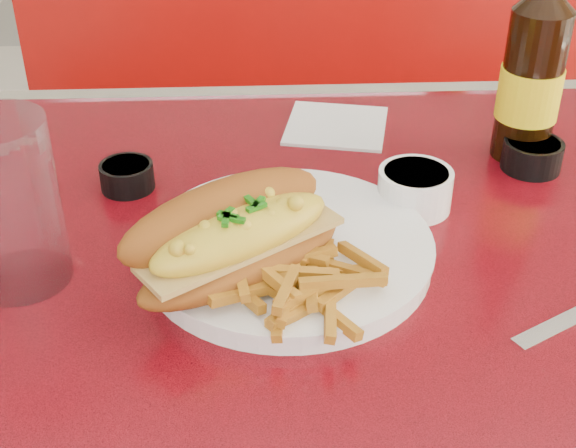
{
  "coord_description": "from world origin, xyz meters",
  "views": [
    {
      "loc": [
        -0.13,
        -0.62,
        1.22
      ],
      "look_at": [
        -0.1,
        0.01,
        0.81
      ],
      "focal_mm": 50.0,
      "sensor_mm": 36.0,
      "label": 1
    }
  ],
  "objects_px": {
    "booth_bench_far": "(318,221)",
    "sauce_cup_left": "(127,175)",
    "fork": "(358,242)",
    "sauce_cup_right": "(532,154)",
    "diner_table": "(383,381)",
    "beer_bottle": "(533,71)",
    "gravy_ramekin": "(415,188)",
    "mac_hoagie": "(235,236)",
    "dinner_plate": "(288,249)",
    "water_tumbler": "(8,204)"
  },
  "relations": [
    {
      "from": "mac_hoagie",
      "to": "water_tumbler",
      "type": "distance_m",
      "value": 0.2
    },
    {
      "from": "fork",
      "to": "sauce_cup_right",
      "type": "height_order",
      "value": "sauce_cup_right"
    },
    {
      "from": "mac_hoagie",
      "to": "sauce_cup_left",
      "type": "height_order",
      "value": "mac_hoagie"
    },
    {
      "from": "gravy_ramekin",
      "to": "fork",
      "type": "bearing_deg",
      "value": -127.51
    },
    {
      "from": "sauce_cup_right",
      "to": "water_tumbler",
      "type": "height_order",
      "value": "water_tumbler"
    },
    {
      "from": "booth_bench_far",
      "to": "mac_hoagie",
      "type": "bearing_deg",
      "value": -100.07
    },
    {
      "from": "beer_bottle",
      "to": "water_tumbler",
      "type": "height_order",
      "value": "beer_bottle"
    },
    {
      "from": "fork",
      "to": "sauce_cup_left",
      "type": "height_order",
      "value": "sauce_cup_left"
    },
    {
      "from": "gravy_ramekin",
      "to": "beer_bottle",
      "type": "distance_m",
      "value": 0.2
    },
    {
      "from": "diner_table",
      "to": "fork",
      "type": "bearing_deg",
      "value": 178.58
    },
    {
      "from": "fork",
      "to": "sauce_cup_right",
      "type": "xyz_separation_m",
      "value": [
        0.22,
        0.17,
        -0.0
      ]
    },
    {
      "from": "sauce_cup_left",
      "to": "beer_bottle",
      "type": "distance_m",
      "value": 0.46
    },
    {
      "from": "gravy_ramekin",
      "to": "sauce_cup_left",
      "type": "relative_size",
      "value": 1.67
    },
    {
      "from": "gravy_ramekin",
      "to": "sauce_cup_left",
      "type": "bearing_deg",
      "value": 169.78
    },
    {
      "from": "diner_table",
      "to": "fork",
      "type": "height_order",
      "value": "fork"
    },
    {
      "from": "booth_bench_far",
      "to": "water_tumbler",
      "type": "xyz_separation_m",
      "value": [
        -0.35,
        -0.82,
        0.56
      ]
    },
    {
      "from": "mac_hoagie",
      "to": "sauce_cup_right",
      "type": "height_order",
      "value": "mac_hoagie"
    },
    {
      "from": "sauce_cup_left",
      "to": "sauce_cup_right",
      "type": "relative_size",
      "value": 0.8
    },
    {
      "from": "dinner_plate",
      "to": "sauce_cup_right",
      "type": "relative_size",
      "value": 4.93
    },
    {
      "from": "diner_table",
      "to": "gravy_ramekin",
      "type": "xyz_separation_m",
      "value": [
        0.03,
        0.09,
        0.18
      ]
    },
    {
      "from": "mac_hoagie",
      "to": "fork",
      "type": "xyz_separation_m",
      "value": [
        0.12,
        0.04,
        -0.04
      ]
    },
    {
      "from": "beer_bottle",
      "to": "gravy_ramekin",
      "type": "bearing_deg",
      "value": -142.54
    },
    {
      "from": "water_tumbler",
      "to": "booth_bench_far",
      "type": "bearing_deg",
      "value": 66.94
    },
    {
      "from": "booth_bench_far",
      "to": "sauce_cup_left",
      "type": "xyz_separation_m",
      "value": [
        -0.27,
        -0.66,
        0.5
      ]
    },
    {
      "from": "booth_bench_far",
      "to": "dinner_plate",
      "type": "distance_m",
      "value": 0.95
    },
    {
      "from": "sauce_cup_right",
      "to": "beer_bottle",
      "type": "relative_size",
      "value": 0.27
    },
    {
      "from": "sauce_cup_left",
      "to": "diner_table",
      "type": "bearing_deg",
      "value": -28.58
    },
    {
      "from": "gravy_ramekin",
      "to": "mac_hoagie",
      "type": "bearing_deg",
      "value": -144.56
    },
    {
      "from": "mac_hoagie",
      "to": "water_tumbler",
      "type": "xyz_separation_m",
      "value": [
        -0.2,
        0.03,
        0.02
      ]
    },
    {
      "from": "diner_table",
      "to": "beer_bottle",
      "type": "distance_m",
      "value": 0.38
    },
    {
      "from": "beer_bottle",
      "to": "dinner_plate",
      "type": "bearing_deg",
      "value": -144.87
    },
    {
      "from": "dinner_plate",
      "to": "mac_hoagie",
      "type": "xyz_separation_m",
      "value": [
        -0.05,
        -0.04,
        0.05
      ]
    },
    {
      "from": "dinner_plate",
      "to": "fork",
      "type": "height_order",
      "value": "same"
    },
    {
      "from": "water_tumbler",
      "to": "sauce_cup_right",
      "type": "bearing_deg",
      "value": 18.82
    },
    {
      "from": "gravy_ramekin",
      "to": "diner_table",
      "type": "bearing_deg",
      "value": -110.61
    },
    {
      "from": "diner_table",
      "to": "beer_bottle",
      "type": "xyz_separation_m",
      "value": [
        0.18,
        0.2,
        0.27
      ]
    },
    {
      "from": "dinner_plate",
      "to": "water_tumbler",
      "type": "height_order",
      "value": "water_tumbler"
    },
    {
      "from": "booth_bench_far",
      "to": "sauce_cup_left",
      "type": "relative_size",
      "value": 20.0
    },
    {
      "from": "booth_bench_far",
      "to": "fork",
      "type": "relative_size",
      "value": 7.62
    },
    {
      "from": "gravy_ramekin",
      "to": "sauce_cup_right",
      "type": "distance_m",
      "value": 0.17
    },
    {
      "from": "fork",
      "to": "sauce_cup_left",
      "type": "xyz_separation_m",
      "value": [
        -0.24,
        0.15,
        -0.0
      ]
    },
    {
      "from": "fork",
      "to": "sauce_cup_left",
      "type": "bearing_deg",
      "value": 63.89
    },
    {
      "from": "mac_hoagie",
      "to": "water_tumbler",
      "type": "height_order",
      "value": "water_tumbler"
    },
    {
      "from": "fork",
      "to": "gravy_ramekin",
      "type": "relative_size",
      "value": 1.57
    },
    {
      "from": "beer_bottle",
      "to": "water_tumbler",
      "type": "bearing_deg",
      "value": -157.83
    },
    {
      "from": "mac_hoagie",
      "to": "beer_bottle",
      "type": "relative_size",
      "value": 0.82
    },
    {
      "from": "gravy_ramekin",
      "to": "water_tumbler",
      "type": "height_order",
      "value": "water_tumbler"
    },
    {
      "from": "diner_table",
      "to": "sauce_cup_right",
      "type": "relative_size",
      "value": 16.45
    },
    {
      "from": "diner_table",
      "to": "beer_bottle",
      "type": "height_order",
      "value": "beer_bottle"
    },
    {
      "from": "fork",
      "to": "beer_bottle",
      "type": "distance_m",
      "value": 0.31
    }
  ]
}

